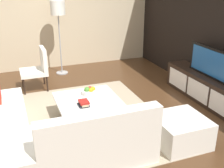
# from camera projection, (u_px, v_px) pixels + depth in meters

# --- Properties ---
(ground_plane) EXTENTS (14.00, 14.00, 0.00)m
(ground_plane) POSITION_uv_depth(u_px,v_px,m) (84.00, 124.00, 4.54)
(ground_plane) COLOR #4C301C
(side_wall_left) EXTENTS (0.12, 5.20, 2.80)m
(side_wall_left) POSITION_uv_depth(u_px,v_px,m) (55.00, 12.00, 6.87)
(side_wall_left) COLOR beige
(side_wall_left) RESTS_ON ground
(area_rug) EXTENTS (2.96, 2.54, 0.01)m
(area_rug) POSITION_uv_depth(u_px,v_px,m) (83.00, 120.00, 4.62)
(area_rug) COLOR tan
(area_rug) RESTS_ON ground
(media_console) EXTENTS (2.12, 0.44, 0.50)m
(media_console) POSITION_uv_depth(u_px,v_px,m) (207.00, 89.00, 5.24)
(media_console) COLOR black
(media_console) RESTS_ON ground
(television) EXTENTS (1.11, 0.06, 0.55)m
(television) POSITION_uv_depth(u_px,v_px,m) (211.00, 62.00, 5.04)
(television) COLOR black
(television) RESTS_ON media_console
(sectional_couch) EXTENTS (2.26, 2.35, 0.81)m
(sectional_couch) POSITION_uv_depth(u_px,v_px,m) (31.00, 134.00, 3.72)
(sectional_couch) COLOR white
(sectional_couch) RESTS_ON ground
(coffee_table) EXTENTS (0.96, 1.00, 0.38)m
(coffee_table) POSITION_uv_depth(u_px,v_px,m) (88.00, 109.00, 4.58)
(coffee_table) COLOR black
(coffee_table) RESTS_ON ground
(accent_chair_near) EXTENTS (0.54, 0.53, 0.87)m
(accent_chair_near) POSITION_uv_depth(u_px,v_px,m) (38.00, 67.00, 5.74)
(accent_chair_near) COLOR black
(accent_chair_near) RESTS_ON ground
(floor_lamp) EXTENTS (0.33, 0.33, 1.72)m
(floor_lamp) POSITION_uv_depth(u_px,v_px,m) (58.00, 12.00, 6.29)
(floor_lamp) COLOR #A5A5AA
(floor_lamp) RESTS_ON ground
(ottoman) EXTENTS (0.70, 0.70, 0.40)m
(ottoman) POSITION_uv_depth(u_px,v_px,m) (180.00, 131.00, 3.95)
(ottoman) COLOR white
(ottoman) RESTS_ON ground
(fruit_bowl) EXTENTS (0.28, 0.28, 0.14)m
(fruit_bowl) POSITION_uv_depth(u_px,v_px,m) (90.00, 91.00, 4.68)
(fruit_bowl) COLOR silver
(fruit_bowl) RESTS_ON coffee_table
(book_stack) EXTENTS (0.21, 0.15, 0.08)m
(book_stack) POSITION_uv_depth(u_px,v_px,m) (84.00, 103.00, 4.27)
(book_stack) COLOR #1E232D
(book_stack) RESTS_ON coffee_table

